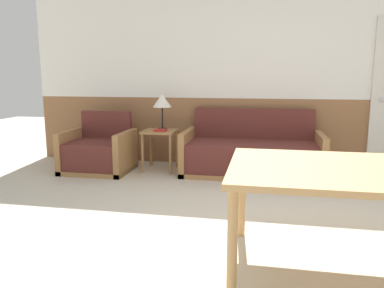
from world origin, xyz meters
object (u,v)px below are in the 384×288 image
(couch, at_px, (252,155))
(side_table, at_px, (160,139))
(table_lamp, at_px, (162,101))
(dining_table, at_px, (372,178))
(armchair, at_px, (99,153))

(couch, relative_size, side_table, 3.24)
(couch, xyz_separation_m, table_lamp, (-1.24, 0.05, 0.69))
(side_table, bearing_deg, couch, 1.26)
(couch, relative_size, dining_table, 1.01)
(table_lamp, distance_m, dining_table, 3.28)
(side_table, xyz_separation_m, table_lamp, (0.02, 0.08, 0.51))
(dining_table, bearing_deg, table_lamp, 129.30)
(armchair, distance_m, side_table, 0.87)
(side_table, relative_size, table_lamp, 1.13)
(table_lamp, height_order, dining_table, table_lamp)
(armchair, xyz_separation_m, side_table, (0.82, 0.21, 0.19))
(armchair, relative_size, dining_table, 0.50)
(side_table, bearing_deg, table_lamp, 78.73)
(armchair, relative_size, table_lamp, 1.79)
(couch, distance_m, side_table, 1.27)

